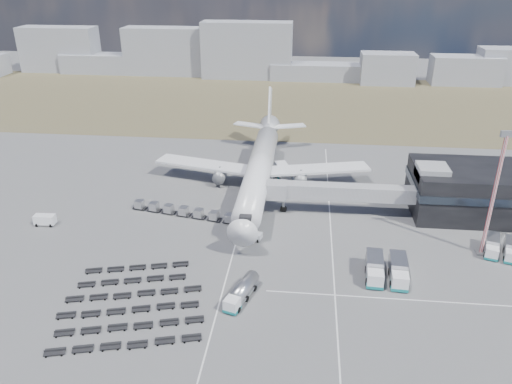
# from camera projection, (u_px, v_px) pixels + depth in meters

# --- Properties ---
(ground) EXTENTS (420.00, 420.00, 0.00)m
(ground) POSITION_uv_depth(u_px,v_px,m) (242.00, 262.00, 88.20)
(ground) COLOR #565659
(ground) RESTS_ON ground
(grass_strip) EXTENTS (420.00, 90.00, 0.01)m
(grass_strip) POSITION_uv_depth(u_px,v_px,m) (280.00, 102.00, 187.38)
(grass_strip) COLOR brown
(grass_strip) RESTS_ON ground
(lane_markings) EXTENTS (47.12, 110.00, 0.01)m
(lane_markings) POSITION_uv_depth(u_px,v_px,m) (298.00, 256.00, 89.98)
(lane_markings) COLOR silver
(lane_markings) RESTS_ON ground
(terminal) EXTENTS (30.40, 16.40, 11.00)m
(terminal) POSITION_uv_depth(u_px,v_px,m) (486.00, 191.00, 103.07)
(terminal) COLOR black
(terminal) RESTS_ON ground
(jet_bridge) EXTENTS (30.30, 3.80, 7.05)m
(jet_bridge) POSITION_uv_depth(u_px,v_px,m) (331.00, 192.00, 102.98)
(jet_bridge) COLOR #939399
(jet_bridge) RESTS_ON ground
(airliner) EXTENTS (51.59, 64.53, 17.62)m
(airliner) POSITION_uv_depth(u_px,v_px,m) (260.00, 166.00, 115.16)
(airliner) COLOR white
(airliner) RESTS_ON ground
(skyline) EXTENTS (291.07, 25.26, 24.87)m
(skyline) POSITION_uv_depth(u_px,v_px,m) (274.00, 58.00, 222.20)
(skyline) COLOR #91949F
(skyline) RESTS_ON ground
(fuel_tanker) EXTENTS (4.84, 9.04, 2.84)m
(fuel_tanker) POSITION_uv_depth(u_px,v_px,m) (242.00, 292.00, 77.94)
(fuel_tanker) COLOR white
(fuel_tanker) RESTS_ON ground
(pushback_tug) EXTENTS (3.49, 2.41, 1.45)m
(pushback_tug) POSITION_uv_depth(u_px,v_px,m) (253.00, 236.00, 95.00)
(pushback_tug) COLOR white
(pushback_tug) RESTS_ON ground
(utility_van) EXTENTS (4.19, 2.04, 2.21)m
(utility_van) POSITION_uv_depth(u_px,v_px,m) (45.00, 220.00, 100.11)
(utility_van) COLOR white
(utility_van) RESTS_ON ground
(catering_truck) EXTENTS (4.74, 7.32, 3.12)m
(catering_truck) POSITION_uv_depth(u_px,v_px,m) (283.00, 172.00, 121.55)
(catering_truck) COLOR white
(catering_truck) RESTS_ON ground
(service_trucks_near) EXTENTS (7.14, 8.36, 3.20)m
(service_trucks_near) POSITION_uv_depth(u_px,v_px,m) (387.00, 269.00, 83.00)
(service_trucks_near) COLOR white
(service_trucks_near) RESTS_ON ground
(service_trucks_far) EXTENTS (10.23, 8.83, 2.64)m
(service_trucks_far) POSITION_uv_depth(u_px,v_px,m) (511.00, 249.00, 89.29)
(service_trucks_far) COLOR white
(service_trucks_far) RESTS_ON ground
(uld_row) EXTENTS (23.22, 6.45, 1.81)m
(uld_row) POSITION_uv_depth(u_px,v_px,m) (184.00, 211.00, 103.68)
(uld_row) COLOR black
(uld_row) RESTS_ON ground
(baggage_dollies) EXTENTS (24.83, 25.16, 0.66)m
(baggage_dollies) POSITION_uv_depth(u_px,v_px,m) (130.00, 303.00, 77.07)
(baggage_dollies) COLOR black
(baggage_dollies) RESTS_ON ground
(floodlight_mast) EXTENTS (2.20, 1.80, 23.33)m
(floodlight_mast) POSITION_uv_depth(u_px,v_px,m) (494.00, 195.00, 85.91)
(floodlight_mast) COLOR #B31C24
(floodlight_mast) RESTS_ON ground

